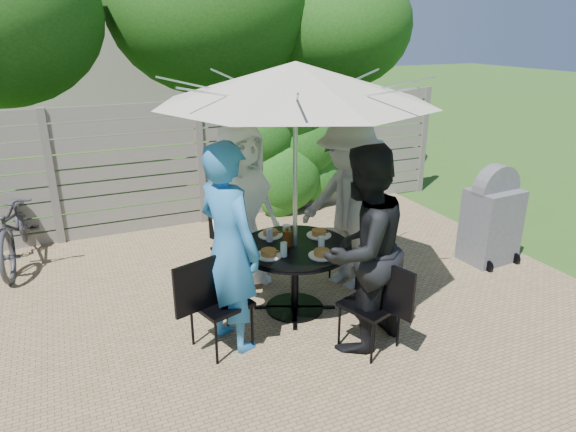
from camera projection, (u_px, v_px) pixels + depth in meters
name	position (u px, v px, depth m)	size (l,w,h in m)	color
backyard_envelope	(127.00, 35.00, 13.21)	(60.00, 60.00, 5.00)	#31571B
patio_table	(295.00, 266.00, 5.22)	(1.45, 1.45, 0.74)	black
umbrella	(296.00, 82.00, 4.59)	(3.35, 3.35, 2.52)	silver
chair_back	(235.00, 260.00, 5.95)	(0.56, 0.65, 0.85)	black
person_back	(241.00, 207.00, 5.63)	(0.92, 0.60, 1.88)	white
chair_left	(220.00, 321.00, 4.66)	(0.72, 0.57, 0.95)	black
person_left	(229.00, 248.00, 4.52)	(0.71, 0.46, 1.93)	#2972B4
chair_front	(370.00, 322.00, 4.66)	(0.56, 0.70, 0.92)	black
person_front	(362.00, 250.00, 4.52)	(0.92, 0.72, 1.90)	black
chair_right	(353.00, 259.00, 5.95)	(0.67, 0.56, 0.88)	black
person_right	(348.00, 206.00, 5.62)	(1.23, 0.71, 1.91)	#989894
plate_back	(270.00, 234.00, 5.38)	(0.26, 0.26, 0.06)	white
plate_left	(269.00, 254.00, 4.90)	(0.26, 0.26, 0.06)	white
plate_front	(322.00, 254.00, 4.90)	(0.26, 0.26, 0.06)	white
plate_right	(319.00, 234.00, 5.37)	(0.26, 0.26, 0.06)	white
glass_back	(270.00, 235.00, 5.22)	(0.07, 0.07, 0.14)	silver
glass_left	(284.00, 249.00, 4.88)	(0.07, 0.07, 0.14)	silver
glass_front	(321.00, 243.00, 5.02)	(0.07, 0.07, 0.14)	silver
syrup_jug	(287.00, 238.00, 5.11)	(0.09, 0.09, 0.16)	#59280C
coffee_cup	(287.00, 231.00, 5.34)	(0.08, 0.08, 0.12)	#C6B293
bicycle	(16.00, 225.00, 6.37)	(0.64, 1.85, 0.97)	#333338
bbq_grill	(492.00, 219.00, 6.33)	(0.65, 0.51, 1.26)	slate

